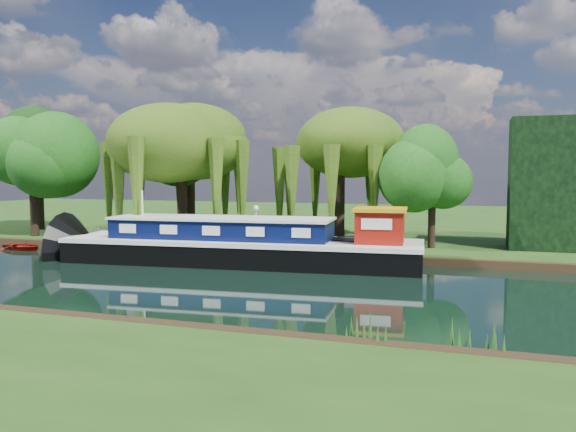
% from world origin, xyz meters
% --- Properties ---
extents(ground, '(120.00, 120.00, 0.00)m').
position_xyz_m(ground, '(0.00, 0.00, 0.00)').
color(ground, black).
extents(far_bank, '(120.00, 52.00, 0.45)m').
position_xyz_m(far_bank, '(0.00, 34.00, 0.23)').
color(far_bank, '#1D3E11').
rests_on(far_bank, ground).
extents(dutch_barge, '(20.49, 6.15, 4.26)m').
position_xyz_m(dutch_barge, '(1.61, 5.66, 1.06)').
color(dutch_barge, black).
rests_on(dutch_barge, ground).
extents(narrowboat, '(10.93, 3.89, 1.57)m').
position_xyz_m(narrowboat, '(5.50, 7.19, 0.56)').
color(narrowboat, navy).
rests_on(narrowboat, ground).
extents(red_dinghy, '(3.22, 2.48, 0.62)m').
position_xyz_m(red_dinghy, '(-14.55, 6.35, 0.00)').
color(red_dinghy, maroon).
rests_on(red_dinghy, ground).
extents(willow_left, '(7.45, 7.45, 8.93)m').
position_xyz_m(willow_left, '(-5.22, 11.14, 6.93)').
color(willow_left, black).
rests_on(willow_left, far_bank).
extents(willow_right, '(6.87, 6.87, 8.37)m').
position_xyz_m(willow_right, '(5.12, 14.62, 6.55)').
color(willow_right, black).
rests_on(willow_right, far_bank).
extents(tree_far_left, '(5.47, 5.47, 8.81)m').
position_xyz_m(tree_far_left, '(-16.94, 10.10, 6.48)').
color(tree_far_left, black).
rests_on(tree_far_left, far_bank).
extents(tree_far_back, '(5.39, 5.39, 9.06)m').
position_xyz_m(tree_far_back, '(-20.13, 14.24, 6.77)').
color(tree_far_back, black).
rests_on(tree_far_back, far_bank).
extents(tree_far_mid, '(5.51, 5.51, 9.01)m').
position_xyz_m(tree_far_mid, '(-7.09, 15.97, 6.66)').
color(tree_far_mid, black).
rests_on(tree_far_mid, far_bank).
extents(tree_far_right, '(4.01, 4.01, 6.56)m').
position_xyz_m(tree_far_right, '(11.49, 12.43, 4.98)').
color(tree_far_right, black).
rests_on(tree_far_right, far_bank).
extents(conifer_hedge, '(6.00, 3.00, 8.00)m').
position_xyz_m(conifer_hedge, '(19.00, 14.00, 4.45)').
color(conifer_hedge, black).
rests_on(conifer_hedge, far_bank).
extents(lamppost, '(0.36, 0.36, 2.56)m').
position_xyz_m(lamppost, '(0.50, 10.50, 2.42)').
color(lamppost, silver).
rests_on(lamppost, far_bank).
extents(mooring_posts, '(19.16, 0.16, 1.00)m').
position_xyz_m(mooring_posts, '(-0.50, 8.40, 0.95)').
color(mooring_posts, silver).
rests_on(mooring_posts, far_bank).
extents(reeds_near, '(33.70, 1.50, 1.10)m').
position_xyz_m(reeds_near, '(6.87, -7.57, 0.55)').
color(reeds_near, '#285516').
rests_on(reeds_near, ground).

